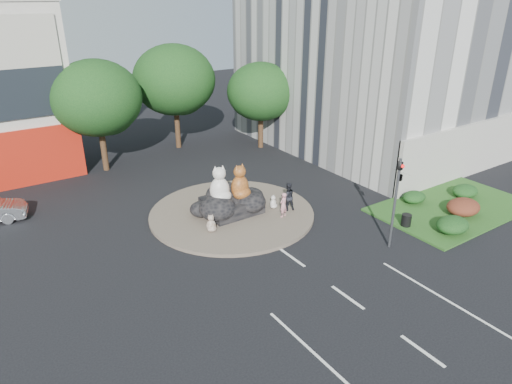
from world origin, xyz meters
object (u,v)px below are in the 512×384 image
(cat_white, at_px, (219,184))
(litter_bin, at_px, (406,220))
(pedestrian_pink, at_px, (283,205))
(kitten_calico, at_px, (211,223))
(pedestrian_dark, at_px, (288,197))
(cat_tabby, at_px, (240,181))
(kitten_white, at_px, (273,201))

(cat_white, height_order, litter_bin, cat_white)
(pedestrian_pink, relative_size, litter_bin, 2.19)
(kitten_calico, relative_size, litter_bin, 1.47)
(pedestrian_pink, distance_m, litter_bin, 7.14)
(pedestrian_pink, xyz_separation_m, pedestrian_dark, (0.79, 0.59, 0.12))
(cat_tabby, relative_size, kitten_white, 2.50)
(cat_white, height_order, pedestrian_dark, cat_white)
(cat_white, bearing_deg, cat_tabby, 4.79)
(kitten_calico, bearing_deg, cat_tabby, 56.15)
(kitten_white, xyz_separation_m, pedestrian_dark, (0.59, -0.72, 0.45))
(cat_tabby, distance_m, pedestrian_pink, 2.95)
(kitten_white, bearing_deg, pedestrian_pink, -127.86)
(cat_tabby, xyz_separation_m, litter_bin, (7.03, -6.81, -1.71))
(kitten_calico, bearing_deg, litter_bin, 1.70)
(pedestrian_dark, xyz_separation_m, litter_bin, (4.50, -5.35, -0.62))
(kitten_calico, xyz_separation_m, litter_bin, (9.72, -5.58, -0.24))
(cat_white, xyz_separation_m, kitten_calico, (-1.43, -1.46, -1.52))
(cat_tabby, height_order, kitten_calico, cat_tabby)
(litter_bin, bearing_deg, pedestrian_dark, 130.06)
(litter_bin, bearing_deg, kitten_white, 129.97)
(kitten_calico, bearing_deg, cat_white, 77.18)
(cat_tabby, distance_m, kitten_white, 2.60)
(litter_bin, bearing_deg, pedestrian_pink, 138.05)
(cat_tabby, bearing_deg, cat_white, 162.32)
(cat_tabby, xyz_separation_m, kitten_white, (1.95, -0.74, -1.55))
(cat_white, distance_m, pedestrian_pink, 3.97)
(pedestrian_pink, height_order, pedestrian_dark, pedestrian_dark)
(kitten_white, height_order, litter_bin, kitten_white)
(cat_tabby, height_order, litter_bin, cat_tabby)
(cat_tabby, relative_size, pedestrian_pink, 1.41)
(pedestrian_pink, bearing_deg, cat_white, -54.77)
(pedestrian_pink, bearing_deg, pedestrian_dark, -160.73)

